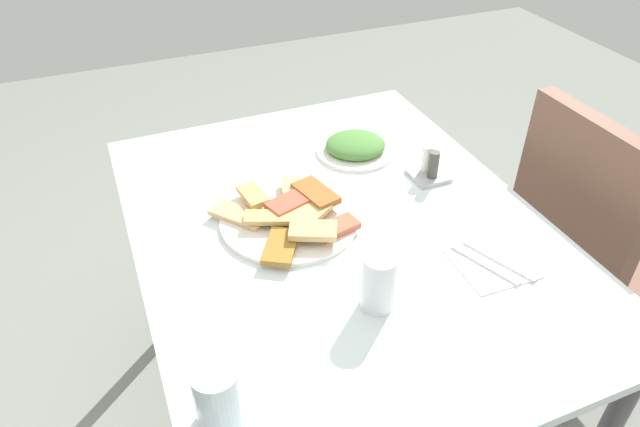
{
  "coord_description": "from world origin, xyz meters",
  "views": [
    {
      "loc": [
        0.95,
        -0.44,
        1.57
      ],
      "look_at": [
        -0.02,
        -0.04,
        0.77
      ],
      "focal_mm": 32.52,
      "sensor_mm": 36.0,
      "label": 1
    }
  ],
  "objects_px": {
    "soda_can": "(378,282)",
    "paper_napkin": "(492,263)",
    "dining_table": "(340,250)",
    "drinking_glass": "(218,396)",
    "dining_chair": "(591,241)",
    "salad_plate_greens": "(355,146)",
    "condiment_caddy": "(429,169)",
    "pide_platter": "(290,217)",
    "spoon": "(499,259)",
    "fork": "(485,264)"
  },
  "relations": [
    {
      "from": "pide_platter",
      "to": "spoon",
      "type": "height_order",
      "value": "pide_platter"
    },
    {
      "from": "dining_chair",
      "to": "spoon",
      "type": "height_order",
      "value": "dining_chair"
    },
    {
      "from": "soda_can",
      "to": "condiment_caddy",
      "type": "distance_m",
      "value": 0.48
    },
    {
      "from": "dining_chair",
      "to": "fork",
      "type": "height_order",
      "value": "dining_chair"
    },
    {
      "from": "dining_chair",
      "to": "salad_plate_greens",
      "type": "height_order",
      "value": "dining_chair"
    },
    {
      "from": "salad_plate_greens",
      "to": "soda_can",
      "type": "bearing_deg",
      "value": -20.9
    },
    {
      "from": "dining_table",
      "to": "paper_napkin",
      "type": "xyz_separation_m",
      "value": [
        0.24,
        0.24,
        0.08
      ]
    },
    {
      "from": "paper_napkin",
      "to": "condiment_caddy",
      "type": "relative_size",
      "value": 1.71
    },
    {
      "from": "soda_can",
      "to": "spoon",
      "type": "bearing_deg",
      "value": 92.81
    },
    {
      "from": "pide_platter",
      "to": "drinking_glass",
      "type": "bearing_deg",
      "value": -32.21
    },
    {
      "from": "soda_can",
      "to": "fork",
      "type": "height_order",
      "value": "soda_can"
    },
    {
      "from": "dining_table",
      "to": "spoon",
      "type": "height_order",
      "value": "spoon"
    },
    {
      "from": "dining_chair",
      "to": "condiment_caddy",
      "type": "relative_size",
      "value": 10.24
    },
    {
      "from": "dining_chair",
      "to": "spoon",
      "type": "distance_m",
      "value": 0.54
    },
    {
      "from": "dining_chair",
      "to": "fork",
      "type": "bearing_deg",
      "value": -73.16
    },
    {
      "from": "dining_chair",
      "to": "drinking_glass",
      "type": "xyz_separation_m",
      "value": [
        0.3,
        -1.11,
        0.27
      ]
    },
    {
      "from": "pide_platter",
      "to": "dining_table",
      "type": "bearing_deg",
      "value": 62.38
    },
    {
      "from": "dining_table",
      "to": "salad_plate_greens",
      "type": "distance_m",
      "value": 0.34
    },
    {
      "from": "dining_table",
      "to": "fork",
      "type": "relative_size",
      "value": 7.15
    },
    {
      "from": "dining_table",
      "to": "fork",
      "type": "xyz_separation_m",
      "value": [
        0.24,
        0.23,
        0.08
      ]
    },
    {
      "from": "pide_platter",
      "to": "drinking_glass",
      "type": "height_order",
      "value": "drinking_glass"
    },
    {
      "from": "dining_table",
      "to": "fork",
      "type": "distance_m",
      "value": 0.34
    },
    {
      "from": "paper_napkin",
      "to": "spoon",
      "type": "bearing_deg",
      "value": 90.0
    },
    {
      "from": "salad_plate_greens",
      "to": "drinking_glass",
      "type": "distance_m",
      "value": 0.87
    },
    {
      "from": "dining_table",
      "to": "condiment_caddy",
      "type": "xyz_separation_m",
      "value": [
        -0.1,
        0.29,
        0.1
      ]
    },
    {
      "from": "paper_napkin",
      "to": "condiment_caddy",
      "type": "xyz_separation_m",
      "value": [
        -0.34,
        0.05,
        0.03
      ]
    },
    {
      "from": "spoon",
      "to": "fork",
      "type": "bearing_deg",
      "value": -112.28
    },
    {
      "from": "paper_napkin",
      "to": "dining_chair",
      "type": "bearing_deg",
      "value": 107.42
    },
    {
      "from": "fork",
      "to": "dining_table",
      "type": "bearing_deg",
      "value": -158.43
    },
    {
      "from": "paper_napkin",
      "to": "fork",
      "type": "xyz_separation_m",
      "value": [
        0.0,
        -0.02,
        0.0
      ]
    },
    {
      "from": "pide_platter",
      "to": "salad_plate_greens",
      "type": "xyz_separation_m",
      "value": [
        -0.23,
        0.27,
        0.0
      ]
    },
    {
      "from": "condiment_caddy",
      "to": "pide_platter",
      "type": "bearing_deg",
      "value": -83.75
    },
    {
      "from": "dining_table",
      "to": "pide_platter",
      "type": "distance_m",
      "value": 0.15
    },
    {
      "from": "dining_chair",
      "to": "salad_plate_greens",
      "type": "relative_size",
      "value": 4.35
    },
    {
      "from": "soda_can",
      "to": "fork",
      "type": "bearing_deg",
      "value": 93.19
    },
    {
      "from": "soda_can",
      "to": "dining_chair",
      "type": "bearing_deg",
      "value": 102.33
    },
    {
      "from": "soda_can",
      "to": "paper_napkin",
      "type": "bearing_deg",
      "value": 92.99
    },
    {
      "from": "drinking_glass",
      "to": "paper_napkin",
      "type": "height_order",
      "value": "drinking_glass"
    },
    {
      "from": "drinking_glass",
      "to": "condiment_caddy",
      "type": "bearing_deg",
      "value": 125.77
    },
    {
      "from": "drinking_glass",
      "to": "condiment_caddy",
      "type": "distance_m",
      "value": 0.83
    },
    {
      "from": "dining_chair",
      "to": "soda_can",
      "type": "distance_m",
      "value": 0.83
    },
    {
      "from": "salad_plate_greens",
      "to": "condiment_caddy",
      "type": "relative_size",
      "value": 2.36
    },
    {
      "from": "spoon",
      "to": "condiment_caddy",
      "type": "relative_size",
      "value": 1.92
    },
    {
      "from": "soda_can",
      "to": "condiment_caddy",
      "type": "height_order",
      "value": "soda_can"
    },
    {
      "from": "dining_chair",
      "to": "soda_can",
      "type": "xyz_separation_m",
      "value": [
        0.17,
        -0.77,
        0.27
      ]
    },
    {
      "from": "dining_table",
      "to": "drinking_glass",
      "type": "bearing_deg",
      "value": -44.62
    },
    {
      "from": "soda_can",
      "to": "fork",
      "type": "relative_size",
      "value": 0.74
    },
    {
      "from": "dining_table",
      "to": "drinking_glass",
      "type": "distance_m",
      "value": 0.56
    },
    {
      "from": "pide_platter",
      "to": "soda_can",
      "type": "height_order",
      "value": "soda_can"
    },
    {
      "from": "drinking_glass",
      "to": "dining_chair",
      "type": "bearing_deg",
      "value": 105.01
    }
  ]
}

